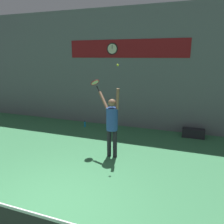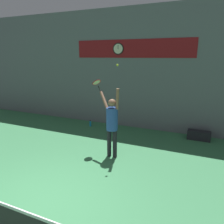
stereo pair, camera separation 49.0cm
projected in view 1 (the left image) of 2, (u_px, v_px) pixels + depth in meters
name	position (u px, v px, depth m)	size (l,w,h in m)	color
ground_plane	(45.00, 210.00, 4.48)	(18.00, 18.00, 0.00)	#387A4C
back_wall	(126.00, 70.00, 9.25)	(18.00, 0.10, 5.00)	slate
sponsor_banner	(126.00, 49.00, 8.98)	(5.05, 0.02, 0.73)	maroon
scoreboard_clock	(112.00, 49.00, 9.15)	(0.49, 0.04, 0.49)	beige
tennis_player	(112.00, 122.00, 6.60)	(0.82, 0.52, 2.17)	black
tennis_racket	(95.00, 83.00, 6.90)	(0.40, 0.37, 0.39)	black
tennis_ball	(118.00, 65.00, 6.08)	(0.06, 0.06, 0.06)	#CCDB2D
water_bottle	(85.00, 124.00, 9.71)	(0.08, 0.08, 0.28)	#198CCC
equipment_bag	(193.00, 133.00, 8.45)	(0.83, 0.34, 0.34)	black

